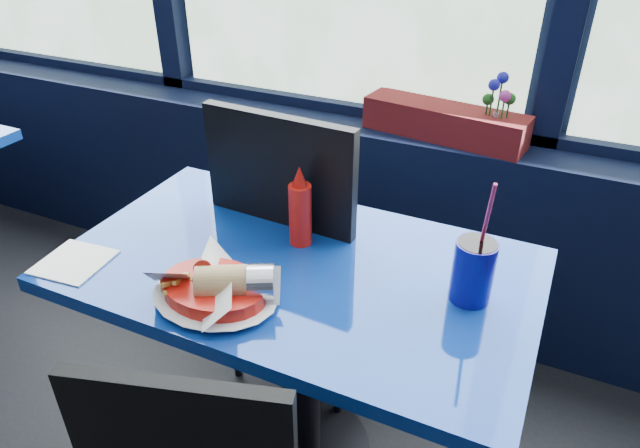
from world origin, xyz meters
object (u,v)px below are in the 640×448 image
at_px(near_table, 298,318).
at_px(food_basket, 217,288).
at_px(soda_cup, 473,270).
at_px(planter_box, 444,122).
at_px(chair_near_back, 301,236).
at_px(flower_vase, 494,127).
at_px(ketchup_bottle, 300,210).

relative_size(near_table, food_basket, 4.24).
bearing_deg(soda_cup, planter_box, 109.10).
bearing_deg(food_basket, chair_near_back, 92.99).
height_order(near_table, flower_vase, flower_vase).
bearing_deg(ketchup_bottle, flower_vase, 63.74).
distance_m(planter_box, food_basket, 1.10).
xyz_separation_m(flower_vase, ketchup_bottle, (-0.36, -0.73, -0.03)).
bearing_deg(near_table, ketchup_bottle, 110.99).
bearing_deg(ketchup_bottle, food_basket, -101.84).
distance_m(food_basket, soda_cup, 0.59).
relative_size(flower_vase, food_basket, 0.92).
bearing_deg(flower_vase, ketchup_bottle, -116.26).
relative_size(chair_near_back, flower_vase, 4.10).
bearing_deg(planter_box, food_basket, -95.01).
height_order(flower_vase, food_basket, flower_vase).
relative_size(food_basket, ketchup_bottle, 1.24).
xyz_separation_m(food_basket, ketchup_bottle, (0.06, 0.30, 0.06)).
height_order(near_table, ketchup_bottle, ketchup_bottle).
distance_m(near_table, chair_near_back, 0.34).
relative_size(chair_near_back, food_basket, 3.78).
height_order(near_table, chair_near_back, chair_near_back).
xyz_separation_m(chair_near_back, soda_cup, (0.57, -0.26, 0.22)).
distance_m(near_table, food_basket, 0.32).
distance_m(planter_box, flower_vase, 0.18).
distance_m(chair_near_back, flower_vase, 0.75).
xyz_separation_m(near_table, flower_vase, (0.32, 0.82, 0.31)).
relative_size(chair_near_back, ketchup_bottle, 4.70).
bearing_deg(ketchup_bottle, planter_box, 76.32).
bearing_deg(near_table, soda_cup, 6.20).
relative_size(near_table, soda_cup, 3.70).
distance_m(chair_near_back, planter_box, 0.67).
height_order(near_table, food_basket, food_basket).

